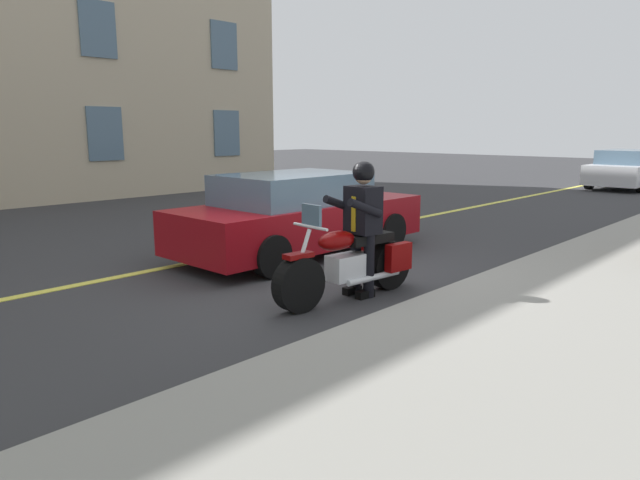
{
  "coord_description": "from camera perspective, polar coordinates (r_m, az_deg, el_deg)",
  "views": [
    {
      "loc": [
        5.91,
        5.65,
        2.11
      ],
      "look_at": [
        0.81,
        0.83,
        0.75
      ],
      "focal_mm": 31.87,
      "sensor_mm": 36.0,
      "label": 1
    }
  ],
  "objects": [
    {
      "name": "ground_plane",
      "position": [
        8.45,
        -0.32,
        -3.5
      ],
      "size": [
        80.0,
        80.0,
        0.0
      ],
      "primitive_type": "plane",
      "color": "#333335"
    },
    {
      "name": "lane_center_stripe",
      "position": [
        9.89,
        -8.73,
        -1.44
      ],
      "size": [
        60.0,
        0.16,
        0.01
      ],
      "primitive_type": "cube",
      "color": "#E5DB4C",
      "rests_on": "ground_plane"
    },
    {
      "name": "motorcycle_main",
      "position": [
        7.19,
        3.13,
        -2.38
      ],
      "size": [
        2.22,
        0.73,
        1.26
      ],
      "color": "black",
      "rests_on": "ground_plane"
    },
    {
      "name": "rider_main",
      "position": [
        7.21,
        4.24,
        2.37
      ],
      "size": [
        0.66,
        0.59,
        1.74
      ],
      "color": "black",
      "rests_on": "ground_plane"
    },
    {
      "name": "car_silver",
      "position": [
        9.72,
        -2.15,
        2.56
      ],
      "size": [
        4.6,
        1.92,
        1.4
      ],
      "color": "maroon",
      "rests_on": "ground_plane"
    },
    {
      "name": "car_dark",
      "position": [
        23.91,
        28.51,
        6.26
      ],
      "size": [
        4.6,
        1.92,
        1.4
      ],
      "color": "silver",
      "rests_on": "ground_plane"
    }
  ]
}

